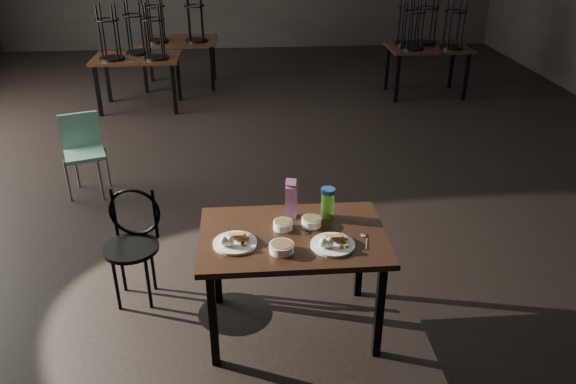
{
  "coord_description": "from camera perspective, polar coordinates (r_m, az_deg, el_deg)",
  "views": [
    {
      "loc": [
        -0.15,
        -5.82,
        2.62
      ],
      "look_at": [
        0.12,
        -2.35,
        0.85
      ],
      "focal_mm": 35.0,
      "sensor_mm": 36.0,
      "label": 1
    }
  ],
  "objects": [
    {
      "name": "bg_table_left",
      "position": [
        8.34,
        -15.18,
        13.32
      ],
      "size": [
        1.2,
        0.8,
        1.48
      ],
      "color": "black",
      "rests_on": "ground"
    },
    {
      "name": "main_table",
      "position": [
        3.65,
        0.5,
        -5.35
      ],
      "size": [
        1.2,
        0.8,
        0.75
      ],
      "color": "black",
      "rests_on": "ground"
    },
    {
      "name": "bg_table_far",
      "position": [
        9.31,
        -11.1,
        14.92
      ],
      "size": [
        1.2,
        0.8,
        1.48
      ],
      "color": "black",
      "rests_on": "ground"
    },
    {
      "name": "bowl_near",
      "position": [
        3.65,
        -0.52,
        -3.33
      ],
      "size": [
        0.13,
        0.13,
        0.05
      ],
      "color": "white",
      "rests_on": "main_table"
    },
    {
      "name": "bowl_big",
      "position": [
        3.42,
        -0.66,
        -5.64
      ],
      "size": [
        0.15,
        0.15,
        0.05
      ],
      "color": "white",
      "rests_on": "main_table"
    },
    {
      "name": "juice_carton",
      "position": [
        3.74,
        0.34,
        -0.73
      ],
      "size": [
        0.09,
        0.09,
        0.28
      ],
      "color": "#911A82",
      "rests_on": "main_table"
    },
    {
      "name": "bentwood_chair",
      "position": [
        4.21,
        -15.5,
        -4.44
      ],
      "size": [
        0.41,
        0.4,
        0.84
      ],
      "rotation": [
        0.0,
        0.0,
        -0.12
      ],
      "color": "black",
      "rests_on": "ground"
    },
    {
      "name": "bg_table_right",
      "position": [
        8.95,
        13.91,
        14.49
      ],
      "size": [
        1.2,
        0.8,
        1.48
      ],
      "color": "black",
      "rests_on": "ground"
    },
    {
      "name": "school_chair",
      "position": [
        5.96,
        -20.09,
        4.32
      ],
      "size": [
        0.47,
        0.47,
        0.81
      ],
      "rotation": [
        0.0,
        0.0,
        0.33
      ],
      "color": "#6AA690",
      "rests_on": "ground"
    },
    {
      "name": "bowl_far",
      "position": [
        3.69,
        2.41,
        -3.01
      ],
      "size": [
        0.13,
        0.13,
        0.05
      ],
      "color": "white",
      "rests_on": "main_table"
    },
    {
      "name": "water_bottle",
      "position": [
        3.75,
        4.05,
        -1.1
      ],
      "size": [
        0.11,
        0.11,
        0.21
      ],
      "color": "#7EEE46",
      "rests_on": "main_table"
    },
    {
      "name": "plate_left",
      "position": [
        3.5,
        -5.46,
        -4.98
      ],
      "size": [
        0.27,
        0.27,
        0.09
      ],
      "color": "white",
      "rests_on": "main_table"
    },
    {
      "name": "spoon",
      "position": [
        3.61,
        7.71,
        -4.48
      ],
      "size": [
        0.05,
        0.19,
        0.01
      ],
      "color": "silver",
      "rests_on": "main_table"
    },
    {
      "name": "plate_right",
      "position": [
        3.48,
        4.54,
        -5.16
      ],
      "size": [
        0.28,
        0.28,
        0.09
      ],
      "color": "white",
      "rests_on": "main_table"
    }
  ]
}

